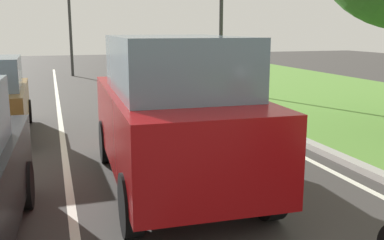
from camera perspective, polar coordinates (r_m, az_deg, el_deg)
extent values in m
plane|color=#383533|center=(11.72, -13.01, -0.39)|extent=(60.00, 60.00, 0.00)
cube|color=silver|center=(11.69, -16.43, -0.59)|extent=(0.12, 32.00, 0.01)
cube|color=silver|center=(12.50, 3.65, 0.66)|extent=(0.12, 32.00, 0.01)
cube|color=#548433|center=(14.96, 21.45, 1.80)|extent=(9.00, 48.00, 0.06)
cube|color=#9E9B93|center=(12.68, 5.76, 1.04)|extent=(0.24, 48.00, 0.12)
cube|color=maroon|center=(6.75, -2.46, -0.84)|extent=(2.03, 4.55, 1.10)
cube|color=slate|center=(6.46, -2.22, 7.14)|extent=(1.78, 2.75, 0.80)
cylinder|color=black|center=(8.22, -10.87, -2.70)|extent=(0.24, 0.77, 0.76)
cylinder|color=black|center=(8.53, 0.90, -1.95)|extent=(0.24, 0.77, 0.76)
cylinder|color=black|center=(5.32, -7.84, -10.66)|extent=(0.24, 0.77, 0.76)
cylinder|color=black|center=(5.80, 9.74, -8.81)|extent=(0.24, 0.77, 0.76)
cylinder|color=black|center=(6.44, -20.71, -7.86)|extent=(0.24, 0.65, 0.64)
cylinder|color=black|center=(12.13, -20.37, 1.03)|extent=(0.23, 0.60, 0.60)
cylinder|color=black|center=(9.67, -20.76, -1.58)|extent=(0.23, 0.60, 0.60)
cylinder|color=#2D2D2D|center=(16.73, 3.73, 11.95)|extent=(0.14, 0.14, 4.95)
cylinder|color=#2D2D2D|center=(23.41, -15.33, 11.90)|extent=(0.14, 0.14, 5.28)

